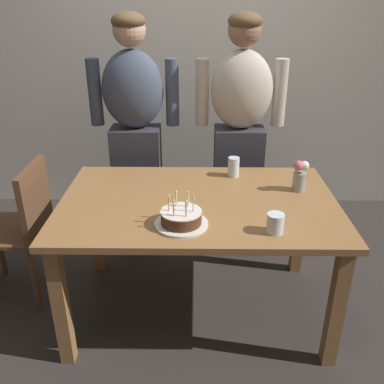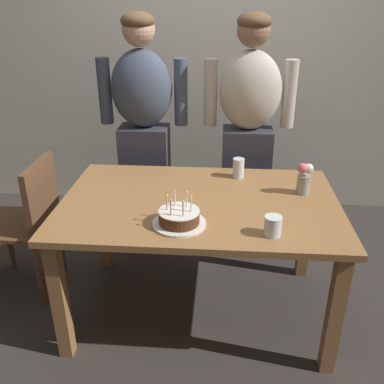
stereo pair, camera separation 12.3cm
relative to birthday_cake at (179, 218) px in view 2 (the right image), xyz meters
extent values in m
plane|color=#332D2B|center=(0.08, 0.27, -0.78)|extent=(10.00, 10.00, 0.00)
cube|color=beige|center=(0.08, 1.82, 0.52)|extent=(5.20, 0.10, 2.60)
cube|color=olive|center=(0.08, 0.27, -0.05)|extent=(1.50, 0.96, 0.03)
cube|color=olive|center=(-0.60, -0.14, -0.42)|extent=(0.07, 0.07, 0.70)
cube|color=olive|center=(0.76, -0.14, -0.42)|extent=(0.07, 0.07, 0.70)
cube|color=olive|center=(-0.60, 0.68, -0.42)|extent=(0.07, 0.07, 0.70)
cube|color=olive|center=(0.76, 0.68, -0.42)|extent=(0.07, 0.07, 0.70)
cylinder|color=white|center=(0.00, 0.00, -0.03)|extent=(0.26, 0.26, 0.01)
cylinder|color=#512D19|center=(0.00, 0.00, 0.01)|extent=(0.20, 0.20, 0.06)
cylinder|color=silver|center=(0.00, 0.00, 0.04)|extent=(0.20, 0.20, 0.01)
cylinder|color=beige|center=(0.06, 0.00, 0.08)|extent=(0.01, 0.01, 0.07)
sphere|color=#F9C64C|center=(0.06, 0.00, 0.12)|extent=(0.01, 0.01, 0.01)
cylinder|color=beige|center=(0.03, 0.05, 0.08)|extent=(0.01, 0.01, 0.07)
sphere|color=#F9C64C|center=(0.03, 0.05, 0.12)|extent=(0.01, 0.01, 0.01)
cylinder|color=beige|center=(-0.03, 0.05, 0.08)|extent=(0.01, 0.01, 0.07)
sphere|color=#F9C64C|center=(-0.03, 0.05, 0.12)|extent=(0.01, 0.01, 0.01)
cylinder|color=#EAB266|center=(-0.06, 0.00, 0.08)|extent=(0.01, 0.01, 0.07)
sphere|color=#F9C64C|center=(-0.06, 0.00, 0.12)|extent=(0.01, 0.01, 0.01)
cylinder|color=pink|center=(-0.03, -0.05, 0.08)|extent=(0.01, 0.01, 0.07)
sphere|color=#F9C64C|center=(-0.03, -0.05, 0.12)|extent=(0.01, 0.01, 0.01)
cylinder|color=pink|center=(0.03, -0.05, 0.08)|extent=(0.01, 0.01, 0.07)
sphere|color=#F9C64C|center=(0.03, -0.05, 0.12)|extent=(0.01, 0.01, 0.01)
cylinder|color=silver|center=(0.30, 0.61, 0.02)|extent=(0.07, 0.07, 0.12)
cylinder|color=silver|center=(0.44, -0.06, 0.01)|extent=(0.08, 0.08, 0.10)
cylinder|color=#999E93|center=(0.65, 0.40, 0.02)|extent=(0.07, 0.07, 0.11)
sphere|color=silver|center=(0.67, 0.40, 0.12)|extent=(0.05, 0.05, 0.05)
sphere|color=#DB6670|center=(0.64, 0.39, 0.12)|extent=(0.06, 0.06, 0.06)
sphere|color=gold|center=(0.65, 0.42, 0.10)|extent=(0.04, 0.04, 0.04)
cube|color=#33333D|center=(-0.35, 1.03, -0.32)|extent=(0.34, 0.23, 0.92)
ellipsoid|color=#424C60|center=(-0.35, 1.03, 0.40)|extent=(0.41, 0.27, 0.52)
sphere|color=tan|center=(-0.35, 1.03, 0.77)|extent=(0.21, 0.21, 0.21)
ellipsoid|color=brown|center=(-0.35, 1.01, 0.83)|extent=(0.21, 0.21, 0.12)
cylinder|color=#424C60|center=(-0.09, 1.06, 0.38)|extent=(0.09, 0.09, 0.44)
cylinder|color=#424C60|center=(-0.61, 1.06, 0.38)|extent=(0.09, 0.09, 0.44)
cube|color=#33333D|center=(0.37, 1.03, -0.32)|extent=(0.34, 0.23, 0.92)
ellipsoid|color=beige|center=(0.37, 1.03, 0.40)|extent=(0.41, 0.27, 0.52)
sphere|color=#936B51|center=(0.37, 1.03, 0.77)|extent=(0.21, 0.21, 0.21)
ellipsoid|color=brown|center=(0.37, 1.01, 0.83)|extent=(0.21, 0.21, 0.12)
cylinder|color=beige|center=(0.63, 1.06, 0.38)|extent=(0.09, 0.09, 0.44)
cylinder|color=beige|center=(0.11, 1.06, 0.38)|extent=(0.09, 0.09, 0.44)
cube|color=brown|center=(-1.06, 0.42, -0.31)|extent=(0.42, 0.42, 0.02)
cube|color=brown|center=(-0.87, 0.42, -0.10)|extent=(0.04, 0.40, 0.40)
cylinder|color=brown|center=(-1.24, 0.60, -0.55)|extent=(0.04, 0.04, 0.45)
cylinder|color=brown|center=(-0.88, 0.60, -0.55)|extent=(0.04, 0.04, 0.45)
cylinder|color=brown|center=(-0.88, 0.24, -0.55)|extent=(0.04, 0.04, 0.45)
camera|label=1|loc=(0.07, -1.77, 0.98)|focal=39.24mm
camera|label=2|loc=(0.20, -1.76, 0.98)|focal=39.24mm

